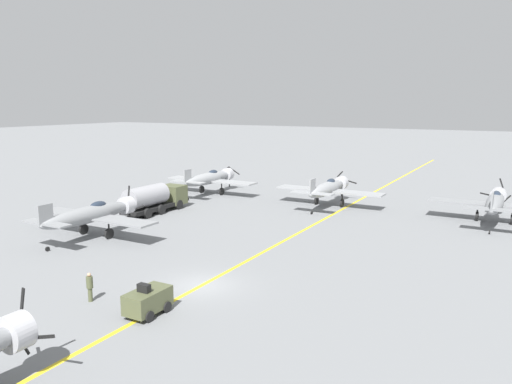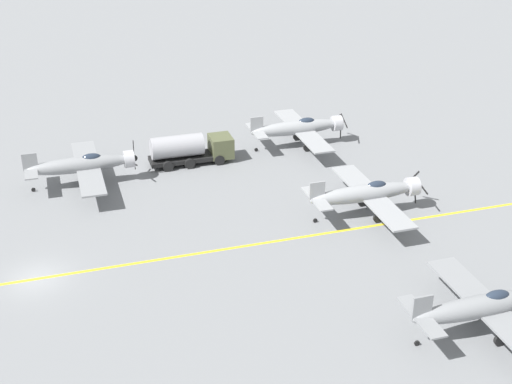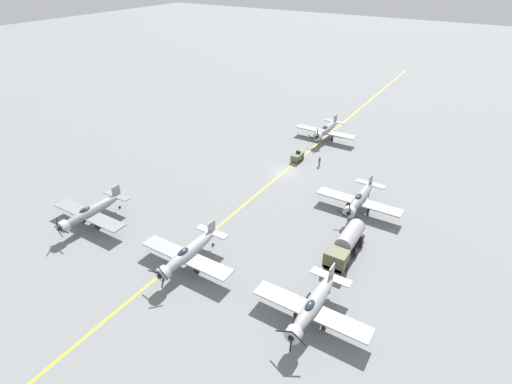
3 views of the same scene
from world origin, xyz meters
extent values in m
plane|color=slate|center=(0.00, 0.00, 0.00)|extent=(400.00, 400.00, 0.00)
cube|color=yellow|center=(0.00, 0.00, 0.00)|extent=(0.30, 160.00, 0.01)
ellipsoid|color=gray|center=(-14.56, 4.38, 2.05)|extent=(1.50, 9.50, 1.42)
cylinder|color=#B7B7BC|center=(-14.56, 8.83, 2.05)|extent=(1.57, 0.90, 1.58)
ellipsoid|color=#232D3D|center=(-14.56, 5.52, 2.61)|extent=(0.80, 1.70, 0.76)
cube|color=gray|center=(-14.56, 5.14, 1.71)|extent=(12.00, 2.10, 0.16)
cube|color=gray|center=(-14.56, 0.29, 2.20)|extent=(4.40, 1.10, 0.12)
cube|color=gray|center=(-14.56, 0.29, 2.85)|extent=(0.14, 1.30, 1.60)
sphere|color=black|center=(-14.56, 9.33, 2.05)|extent=(0.56, 0.56, 0.56)
cube|color=black|center=(-15.24, 9.33, 1.51)|extent=(1.46, 0.06, 1.20)
cube|color=black|center=(-13.74, 9.33, 1.73)|extent=(1.68, 0.06, 0.77)
cube|color=black|center=(-14.68, 9.33, 2.92)|extent=(0.40, 0.06, 1.75)
cylinder|color=black|center=(-16.06, 5.14, 1.08)|extent=(0.14, 0.14, 1.26)
cylinder|color=black|center=(-16.06, 5.14, 0.45)|extent=(0.22, 0.90, 0.90)
cylinder|color=black|center=(-13.06, 5.14, 1.08)|extent=(0.14, 0.14, 1.26)
cylinder|color=black|center=(-13.06, 5.14, 0.45)|extent=(0.22, 0.90, 0.90)
cylinder|color=black|center=(-14.56, 0.23, 0.18)|extent=(0.12, 0.36, 0.36)
ellipsoid|color=#939698|center=(-1.91, 26.19, 2.05)|extent=(1.50, 9.50, 1.42)
cylinder|color=#B7B7BC|center=(-1.91, 30.64, 2.05)|extent=(1.58, 0.90, 1.58)
ellipsoid|color=#232D3D|center=(-1.91, 27.33, 2.61)|extent=(0.80, 1.70, 0.76)
cube|color=#939698|center=(-1.91, 26.95, 1.71)|extent=(12.00, 2.10, 0.16)
cube|color=#939698|center=(-1.91, 22.10, 2.20)|extent=(4.40, 1.10, 0.12)
cube|color=#939698|center=(-1.91, 22.10, 2.85)|extent=(0.14, 1.30, 1.60)
sphere|color=black|center=(-1.91, 31.14, 2.05)|extent=(0.56, 0.56, 0.56)
cube|color=black|center=(-1.05, 31.14, 2.24)|extent=(1.74, 0.06, 0.52)
cube|color=black|center=(-2.50, 31.14, 2.70)|extent=(1.29, 0.06, 1.38)
cube|color=black|center=(-2.17, 31.14, 1.22)|extent=(0.66, 0.06, 1.71)
cylinder|color=black|center=(-3.41, 26.95, 1.08)|extent=(0.14, 0.14, 1.26)
cylinder|color=black|center=(-3.41, 26.95, 0.45)|extent=(0.22, 0.90, 0.90)
cylinder|color=black|center=(-0.41, 26.95, 1.08)|extent=(0.14, 0.14, 1.26)
cylinder|color=black|center=(-0.41, 26.95, 0.45)|extent=(0.22, 0.90, 0.90)
cylinder|color=black|center=(-1.91, 22.04, 0.18)|extent=(0.12, 0.36, 0.36)
ellipsoid|color=gray|center=(-0.37, -16.83, 2.05)|extent=(1.50, 9.50, 1.42)
cylinder|color=#B7B7BC|center=(-0.37, -12.38, 2.05)|extent=(1.58, 0.90, 1.58)
ellipsoid|color=#232D3D|center=(-0.37, -15.69, 2.61)|extent=(0.80, 1.70, 0.76)
cube|color=gray|center=(-0.37, -16.07, 1.71)|extent=(12.00, 2.10, 0.16)
cube|color=gray|center=(-0.37, -20.92, 2.20)|extent=(4.40, 1.10, 0.12)
cube|color=gray|center=(-0.37, -20.92, 2.85)|extent=(0.14, 1.30, 1.60)
sphere|color=black|center=(-0.37, -11.88, 2.05)|extent=(0.56, 0.56, 0.56)
cube|color=black|center=(-0.58, -11.88, 2.90)|extent=(0.55, 0.06, 1.73)
cube|color=black|center=(-1.00, -11.88, 1.44)|extent=(1.36, 0.06, 1.31)
cube|color=black|center=(0.47, -11.88, 1.81)|extent=(1.72, 0.06, 0.62)
cylinder|color=black|center=(-1.87, -16.07, 1.08)|extent=(0.14, 0.14, 1.26)
cylinder|color=black|center=(-1.87, -16.07, 0.45)|extent=(0.22, 0.90, 0.90)
cylinder|color=black|center=(1.13, -16.07, 1.08)|extent=(0.14, 0.14, 1.26)
cylinder|color=black|center=(1.13, -16.07, 0.45)|extent=(0.22, 0.90, 0.90)
cylinder|color=black|center=(-0.37, -20.98, 0.18)|extent=(0.12, 0.36, 0.36)
ellipsoid|color=gray|center=(14.61, 26.45, 2.05)|extent=(1.50, 9.50, 1.42)
cylinder|color=#B7B7BC|center=(14.61, 30.90, 2.05)|extent=(1.57, 0.90, 1.58)
ellipsoid|color=#232D3D|center=(14.61, 27.59, 2.61)|extent=(0.80, 1.70, 0.76)
cube|color=gray|center=(14.61, 27.21, 1.71)|extent=(12.00, 2.10, 0.16)
cube|color=gray|center=(14.61, 22.36, 2.20)|extent=(4.40, 1.10, 0.12)
cube|color=gray|center=(14.61, 22.36, 2.85)|extent=(0.14, 1.30, 1.60)
sphere|color=black|center=(14.61, 31.40, 2.05)|extent=(0.56, 0.56, 0.56)
cube|color=black|center=(14.92, 31.40, 2.87)|extent=(0.74, 0.06, 1.69)
cube|color=black|center=(13.75, 31.40, 1.90)|extent=(1.75, 0.06, 0.43)
cube|color=black|center=(15.17, 31.40, 1.38)|extent=(1.22, 0.06, 1.44)
cylinder|color=black|center=(13.11, 27.21, 1.08)|extent=(0.14, 0.14, 1.26)
cylinder|color=black|center=(13.11, 27.21, 0.45)|extent=(0.22, 0.90, 0.90)
cylinder|color=black|center=(16.11, 27.21, 1.08)|extent=(0.14, 0.14, 1.26)
cylinder|color=black|center=(16.11, 27.21, 0.45)|extent=(0.22, 0.90, 0.90)
cylinder|color=black|center=(14.61, 22.30, 0.18)|extent=(0.12, 0.36, 0.36)
ellipsoid|color=#95989A|center=(-17.37, 25.92, 2.05)|extent=(1.50, 9.50, 1.42)
cylinder|color=#B7B7BC|center=(-17.37, 30.37, 2.05)|extent=(1.58, 0.90, 1.58)
ellipsoid|color=#232D3D|center=(-17.37, 27.06, 2.61)|extent=(0.80, 1.70, 0.76)
cube|color=#95989A|center=(-17.37, 26.68, 1.71)|extent=(12.00, 2.10, 0.16)
cube|color=#95989A|center=(-17.37, 21.83, 2.20)|extent=(4.40, 1.10, 0.12)
cube|color=#95989A|center=(-17.37, 21.83, 2.85)|extent=(0.14, 1.30, 1.60)
sphere|color=black|center=(-17.37, 30.87, 2.05)|extent=(0.56, 0.56, 0.56)
cube|color=black|center=(-17.40, 30.87, 1.18)|extent=(0.19, 0.06, 1.75)
cube|color=black|center=(-16.60, 30.87, 2.46)|extent=(1.61, 0.06, 0.95)
cube|color=black|center=(-18.11, 30.87, 2.51)|extent=(1.56, 0.06, 1.04)
cylinder|color=black|center=(-18.87, 26.68, 1.08)|extent=(0.14, 0.14, 1.26)
cylinder|color=black|center=(-18.87, 26.68, 0.45)|extent=(0.22, 0.90, 0.90)
cylinder|color=black|center=(-15.87, 26.68, 1.08)|extent=(0.14, 0.14, 1.26)
cylinder|color=black|center=(-15.87, 26.68, 0.45)|extent=(0.22, 0.90, 0.90)
cylinder|color=black|center=(-17.37, 21.77, 0.18)|extent=(0.12, 0.36, 0.36)
cube|color=black|center=(-16.46, 14.95, 0.62)|extent=(2.25, 8.00, 0.40)
cube|color=#515638|center=(-16.46, 17.91, 1.42)|extent=(2.50, 2.08, 2.00)
cylinder|color=#9E9EA3|center=(-16.46, 13.63, 1.93)|extent=(2.10, 4.96, 2.10)
cylinder|color=black|center=(-17.65, 17.43, 0.50)|extent=(0.30, 1.00, 1.00)
cylinder|color=black|center=(-15.27, 17.43, 0.50)|extent=(0.30, 1.00, 1.00)
cylinder|color=black|center=(-17.65, 14.55, 0.50)|extent=(0.30, 1.00, 1.00)
cylinder|color=black|center=(-15.27, 14.55, 0.50)|extent=(0.30, 1.00, 1.00)
cylinder|color=black|center=(-17.65, 12.47, 0.50)|extent=(0.30, 1.00, 1.00)
cylinder|color=black|center=(-15.27, 12.47, 0.50)|extent=(0.30, 1.00, 1.00)
cube|color=#515638|center=(0.00, -4.93, 0.80)|extent=(1.40, 2.60, 1.10)
cube|color=black|center=(0.00, -5.19, 1.57)|extent=(0.70, 0.36, 0.44)
cylinder|color=black|center=(-0.69, -4.21, 0.30)|extent=(0.20, 0.60, 0.60)
cylinder|color=black|center=(0.69, -4.21, 0.30)|extent=(0.20, 0.60, 0.60)
cylinder|color=black|center=(-0.69, -5.64, 0.30)|extent=(0.20, 0.60, 0.60)
cylinder|color=black|center=(0.69, -5.64, 0.30)|extent=(0.20, 0.60, 0.60)
cylinder|color=#515638|center=(-4.09, -5.16, 0.41)|extent=(0.25, 0.25, 0.81)
cylinder|color=#515638|center=(-4.09, -5.16, 1.15)|extent=(0.37, 0.37, 0.68)
sphere|color=tan|center=(-4.09, -5.16, 1.60)|extent=(0.22, 0.22, 0.22)
camera|label=1|loc=(17.34, -24.12, 11.19)|focal=35.00mm
camera|label=2|loc=(45.28, 2.45, 28.14)|focal=50.00mm
camera|label=3|loc=(-27.28, 52.63, 31.27)|focal=28.00mm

